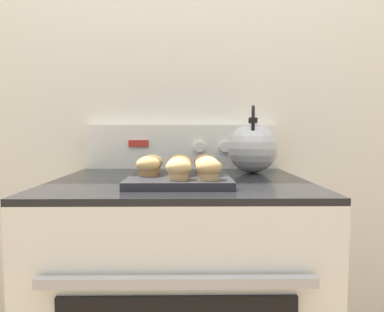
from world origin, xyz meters
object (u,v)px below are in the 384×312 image
muffin_r2_c2 (205,163)px  muffin_r2_c0 (152,163)px  muffin_pan (178,179)px  tea_kettle (253,147)px  muffin_r1_c1 (178,166)px  muffin_r1_c0 (148,166)px  muffin_r0_c1 (178,169)px  muffin_r0_c2 (209,169)px  muffin_r2_c1 (180,163)px  muffin_r1_c2 (207,166)px

muffin_r2_c2 → muffin_r2_c0: bearing=179.6°
muffin_pan → tea_kettle: bearing=42.8°
muffin_r1_c1 → tea_kettle: size_ratio=0.29×
muffin_r1_c0 → tea_kettle: bearing=35.2°
muffin_r1_c1 → tea_kettle: tea_kettle is taller
muffin_r0_c1 → muffin_r0_c2: bearing=-2.7°
muffin_pan → muffin_r2_c0: (-0.09, 0.09, 0.04)m
muffin_r1_c0 → muffin_r2_c1: size_ratio=1.00×
muffin_r1_c2 → tea_kettle: (0.18, 0.25, 0.04)m
tea_kettle → muffin_r0_c1: bearing=-128.7°
muffin_r0_c2 → muffin_r2_c1: bearing=115.8°
muffin_r2_c1 → tea_kettle: tea_kettle is taller
muffin_r1_c0 → muffin_r2_c2: bearing=27.0°
muffin_r0_c2 → muffin_r2_c1: same height
muffin_r2_c2 → tea_kettle: 0.25m
muffin_r1_c1 → muffin_r2_c2: same height
muffin_pan → muffin_r2_c0: bearing=135.1°
muffin_r0_c1 → muffin_r1_c1: (-0.00, 0.08, 0.00)m
muffin_r0_c1 → muffin_r2_c1: 0.17m
muffin_r2_c0 → tea_kettle: bearing=24.5°
muffin_r0_c1 → muffin_r2_c2: 0.19m
muffin_pan → muffin_r2_c1: muffin_r2_c1 is taller
muffin_r1_c0 → muffin_r2_c1: 0.13m
muffin_r0_c2 → muffin_r1_c0: bearing=154.2°
muffin_r0_c2 → tea_kettle: bearing=61.6°
muffin_r1_c0 → muffin_r2_c0: same height
muffin_r0_c2 → muffin_r2_c0: bearing=134.9°
muffin_pan → muffin_r0_c1: (0.00, -0.08, 0.04)m
muffin_r1_c0 → muffin_r2_c0: bearing=88.9°
muffin_r1_c1 → muffin_pan: bearing=108.4°
muffin_r1_c2 → muffin_r2_c1: bearing=133.5°
muffin_pan → muffin_r2_c1: size_ratio=4.14×
muffin_r2_c0 → muffin_r2_c2: (0.17, -0.00, 0.00)m
muffin_pan → muffin_r0_c1: muffin_r0_c1 is taller
muffin_r0_c2 → muffin_r2_c2: size_ratio=1.00×
muffin_pan → muffin_r2_c0: size_ratio=4.14×
muffin_r2_c1 → muffin_r1_c1: bearing=-91.1°
muffin_r1_c0 → muffin_r2_c1: (0.09, 0.09, 0.00)m
tea_kettle → muffin_r2_c1: bearing=-148.6°
muffin_r1_c0 → muffin_r2_c2: size_ratio=1.00×
muffin_r1_c2 → tea_kettle: bearing=53.8°
muffin_r0_c1 → muffin_r0_c2: (0.08, -0.00, 0.00)m
muffin_pan → muffin_r1_c0: size_ratio=4.14×
muffin_r0_c2 → muffin_r1_c1: size_ratio=1.00×
muffin_r1_c2 → muffin_r2_c2: 0.09m
muffin_r1_c2 → muffin_r2_c1: 0.12m
muffin_r2_c0 → muffin_r2_c1: bearing=-0.0°
muffin_pan → muffin_r1_c0: bearing=-178.2°
muffin_r2_c1 → muffin_r2_c2: 0.08m
muffin_r0_c2 → muffin_r1_c2: (-0.00, 0.09, 0.00)m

